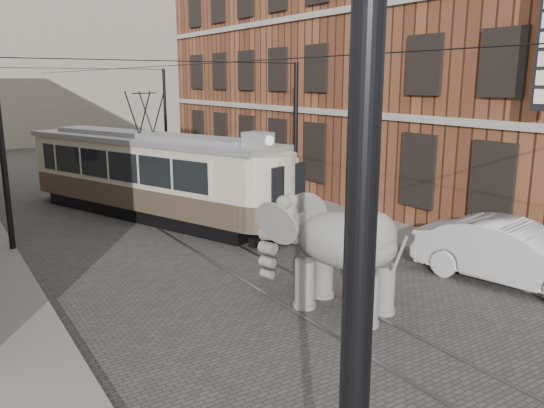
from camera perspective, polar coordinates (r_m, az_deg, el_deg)
ground at (r=15.28m, az=-0.70°, el=-7.48°), size 120.00×120.00×0.00m
tram_rails at (r=15.28m, az=-0.70°, el=-7.44°), size 1.54×80.00×0.02m
sidewalk_right at (r=18.96m, az=14.91°, el=-3.63°), size 2.00×60.00×0.15m
sidewalk_left at (r=13.29m, az=-25.79°, el=-11.69°), size 2.00×60.00×0.15m
brick_building at (r=28.17m, az=8.90°, el=14.07°), size 8.00×26.00×12.00m
distant_block at (r=52.75m, az=-25.08°, el=13.47°), size 28.00×10.00×14.00m
catenary at (r=18.83m, az=-9.36°, el=5.62°), size 11.00×30.20×6.00m
tram at (r=21.78m, az=-12.89°, el=4.92°), size 6.72×12.38×4.87m
elephant at (r=12.78m, az=7.62°, el=-5.53°), size 3.67×4.80×2.60m
parked_car at (r=15.79m, az=23.86°, el=-4.74°), size 2.95×5.35×1.67m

